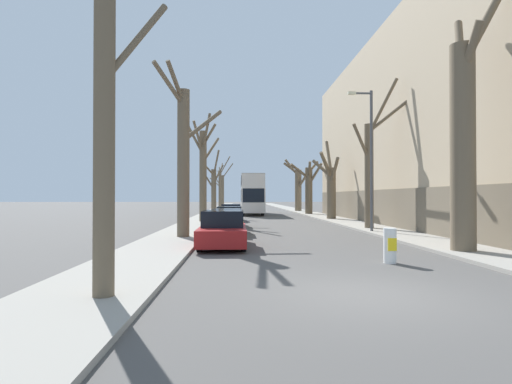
{
  "coord_description": "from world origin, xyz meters",
  "views": [
    {
      "loc": [
        -2.64,
        -8.1,
        2.02
      ],
      "look_at": [
        -0.9,
        32.08,
        2.5
      ],
      "focal_mm": 28.0,
      "sensor_mm": 36.0,
      "label": 1
    }
  ],
  "objects": [
    {
      "name": "ground_plane",
      "position": [
        0.0,
        0.0,
        0.0
      ],
      "size": [
        300.0,
        300.0,
        0.0
      ],
      "primitive_type": "plane",
      "color": "#4C4947"
    },
    {
      "name": "sidewalk_left",
      "position": [
        -5.71,
        50.0,
        0.06
      ],
      "size": [
        2.73,
        120.0,
        0.12
      ],
      "primitive_type": "cube",
      "color": "gray",
      "rests_on": "ground"
    },
    {
      "name": "sidewalk_right",
      "position": [
        5.71,
        50.0,
        0.06
      ],
      "size": [
        2.73,
        120.0,
        0.12
      ],
      "primitive_type": "cube",
      "color": "gray",
      "rests_on": "ground"
    },
    {
      "name": "building_facade_right",
      "position": [
        12.06,
        20.7,
        6.84
      ],
      "size": [
        10.08,
        34.1,
        13.71
      ],
      "color": "tan",
      "rests_on": "ground"
    },
    {
      "name": "street_tree_left_0",
      "position": [
        -5.29,
        -0.37,
        4.04
      ],
      "size": [
        3.07,
        2.17,
        8.95
      ],
      "color": "brown",
      "rests_on": "ground"
    },
    {
      "name": "street_tree_left_1",
      "position": [
        -5.27,
        11.02,
        3.92
      ],
      "size": [
        2.96,
        3.96,
        8.16
      ],
      "color": "brown",
      "rests_on": "ground"
    },
    {
      "name": "street_tree_left_2",
      "position": [
        -5.41,
        22.84,
        4.16
      ],
      "size": [
        2.99,
        4.04,
        8.59
      ],
      "color": "brown",
      "rests_on": "ground"
    },
    {
      "name": "street_tree_left_3",
      "position": [
        -5.25,
        33.39,
        2.89
      ],
      "size": [
        2.34,
        3.2,
        6.72
      ],
      "color": "brown",
      "rests_on": "ground"
    },
    {
      "name": "street_tree_left_4",
      "position": [
        -5.13,
        45.85,
        3.26
      ],
      "size": [
        1.68,
        2.92,
        7.51
      ],
      "color": "brown",
      "rests_on": "ground"
    },
    {
      "name": "street_tree_left_5",
      "position": [
        -5.31,
        56.35,
        3.23
      ],
      "size": [
        3.94,
        2.12,
        7.42
      ],
      "color": "brown",
      "rests_on": "ground"
    },
    {
      "name": "street_tree_right_0",
      "position": [
        5.36,
        5.72,
        4.19
      ],
      "size": [
        2.02,
        3.09,
        9.36
      ],
      "color": "brown",
      "rests_on": "ground"
    },
    {
      "name": "street_tree_right_1",
      "position": [
        5.41,
        15.9,
        3.75
      ],
      "size": [
        3.41,
        2.02,
        8.98
      ],
      "color": "brown",
      "rests_on": "ground"
    },
    {
      "name": "street_tree_right_2",
      "position": [
        5.32,
        26.17,
        2.94
      ],
      "size": [
        1.96,
        4.5,
        7.14
      ],
      "color": "brown",
      "rests_on": "ground"
    },
    {
      "name": "street_tree_right_3",
      "position": [
        5.22,
        36.29,
        3.07
      ],
      "size": [
        3.72,
        2.8,
        6.17
      ],
      "color": "brown",
      "rests_on": "ground"
    },
    {
      "name": "street_tree_right_4",
      "position": [
        5.36,
        45.5,
        3.32
      ],
      "size": [
        3.04,
        3.17,
        7.13
      ],
      "color": "brown",
      "rests_on": "ground"
    },
    {
      "name": "double_decker_bus",
      "position": [
        -1.15,
        37.5,
        2.51
      ],
      "size": [
        2.47,
        10.87,
        4.43
      ],
      "color": "silver",
      "rests_on": "ground"
    },
    {
      "name": "parked_car_0",
      "position": [
        -3.27,
        8.0,
        0.69
      ],
      "size": [
        1.84,
        4.29,
        1.46
      ],
      "color": "maroon",
      "rests_on": "ground"
    },
    {
      "name": "parked_car_1",
      "position": [
        -3.27,
        13.4,
        0.65
      ],
      "size": [
        1.76,
        4.32,
        1.36
      ],
      "color": "olive",
      "rests_on": "ground"
    },
    {
      "name": "parked_car_2",
      "position": [
        -3.27,
        18.63,
        0.64
      ],
      "size": [
        1.82,
        4.09,
        1.36
      ],
      "color": "olive",
      "rests_on": "ground"
    },
    {
      "name": "parked_car_3",
      "position": [
        -3.27,
        24.99,
        0.66
      ],
      "size": [
        1.76,
        3.97,
        1.4
      ],
      "color": "navy",
      "rests_on": "ground"
    },
    {
      "name": "lamp_post",
      "position": [
        4.65,
        13.78,
        4.43
      ],
      "size": [
        1.4,
        0.2,
        7.94
      ],
      "color": "#4C4F54",
      "rests_on": "ground"
    },
    {
      "name": "traffic_bollard",
      "position": [
        1.96,
        3.85,
        0.53
      ],
      "size": [
        0.38,
        0.39,
        1.06
      ],
      "color": "white",
      "rests_on": "ground"
    }
  ]
}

